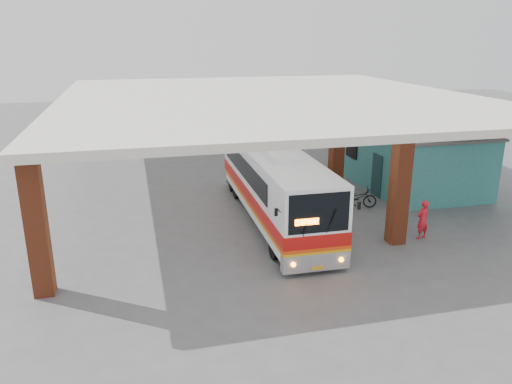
{
  "coord_description": "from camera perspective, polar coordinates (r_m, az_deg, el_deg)",
  "views": [
    {
      "loc": [
        -6.53,
        -18.95,
        7.66
      ],
      "look_at": [
        -1.78,
        0.0,
        1.48
      ],
      "focal_mm": 35.0,
      "sensor_mm": 36.0,
      "label": 1
    }
  ],
  "objects": [
    {
      "name": "canopy_roof",
      "position": [
        26.59,
        1.39,
        10.72
      ],
      "size": [
        21.0,
        23.0,
        0.3
      ],
      "primitive_type": "cube",
      "color": "silver",
      "rests_on": "brick_columns"
    },
    {
      "name": "motorcycle",
      "position": [
        23.47,
        11.44,
        -0.63
      ],
      "size": [
        1.93,
        1.13,
        0.96
      ],
      "primitive_type": "imported",
      "rotation": [
        0.0,
        0.0,
        1.28
      ],
      "color": "black",
      "rests_on": "ground"
    },
    {
      "name": "brick_columns",
      "position": [
        25.83,
        4.23,
        5.25
      ],
      "size": [
        20.1,
        21.6,
        4.35
      ],
      "color": "brown",
      "rests_on": "ground"
    },
    {
      "name": "coach_bus",
      "position": [
        21.17,
        2.07,
        0.95
      ],
      "size": [
        2.52,
        11.2,
        3.25
      ],
      "rotation": [
        0.0,
        0.0,
        -0.02
      ],
      "color": "white",
      "rests_on": "ground"
    },
    {
      "name": "ground",
      "position": [
        21.46,
        4.62,
        -3.42
      ],
      "size": [
        90.0,
        90.0,
        0.0
      ],
      "primitive_type": "plane",
      "color": "#515154",
      "rests_on": "ground"
    },
    {
      "name": "red_chair",
      "position": [
        29.47,
        9.4,
        2.97
      ],
      "size": [
        0.52,
        0.52,
        0.78
      ],
      "rotation": [
        0.0,
        0.0,
        0.33
      ],
      "color": "#AF1512",
      "rests_on": "ground"
    },
    {
      "name": "pedestrian",
      "position": [
        20.49,
        18.51,
        -3.01
      ],
      "size": [
        0.65,
        0.52,
        1.56
      ],
      "primitive_type": "imported",
      "rotation": [
        0.0,
        0.0,
        3.42
      ],
      "color": "red",
      "rests_on": "ground"
    },
    {
      "name": "shop_building",
      "position": [
        27.58,
        16.96,
        4.01
      ],
      "size": [
        5.2,
        8.2,
        3.11
      ],
      "color": "#2D7270",
      "rests_on": "ground"
    }
  ]
}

